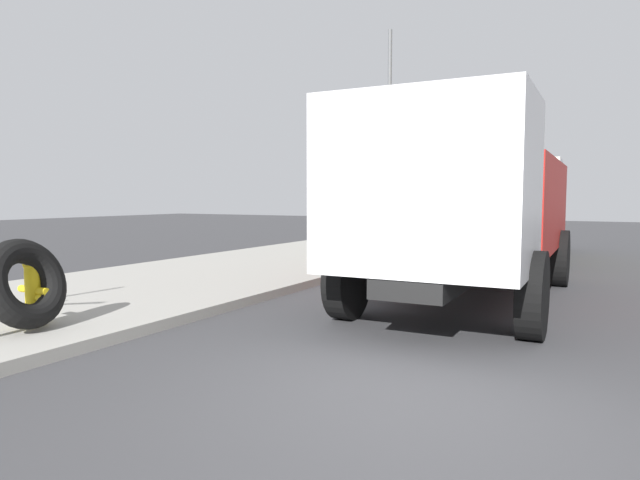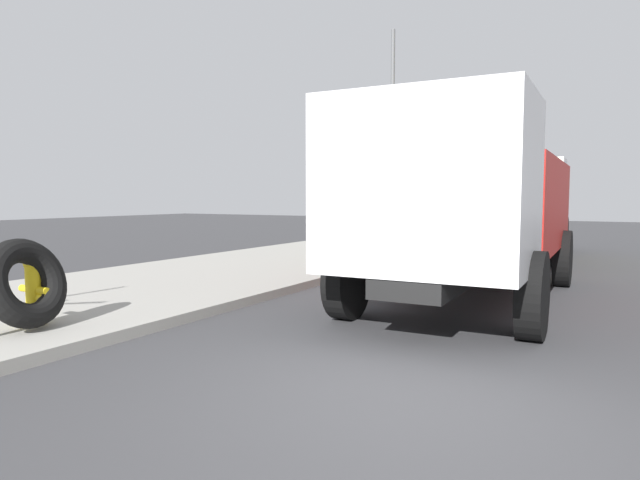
% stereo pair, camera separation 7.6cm
% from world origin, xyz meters
% --- Properties ---
extents(ground_plane, '(80.00, 80.00, 0.00)m').
position_xyz_m(ground_plane, '(0.00, 0.00, 0.00)').
color(ground_plane, '#38383A').
extents(fire_hydrant, '(0.23, 0.51, 0.89)m').
position_xyz_m(fire_hydrant, '(0.11, 5.15, 0.63)').
color(fire_hydrant, yellow).
rests_on(fire_hydrant, sidewalk_curb).
extents(loose_tire, '(1.18, 0.77, 1.14)m').
position_xyz_m(loose_tire, '(-0.11, 4.98, 0.72)').
color(loose_tire, black).
rests_on(loose_tire, sidewalk_curb).
extents(dump_truck_red, '(7.06, 2.93, 3.00)m').
position_xyz_m(dump_truck_red, '(5.07, 1.00, 1.61)').
color(dump_truck_red, red).
rests_on(dump_truck_red, ground).
extents(dump_truck_yellow, '(7.11, 3.05, 3.00)m').
position_xyz_m(dump_truck_yellow, '(13.17, 1.71, 1.61)').
color(dump_truck_yellow, gold).
rests_on(dump_truck_yellow, ground).
extents(street_light_pole, '(0.12, 0.12, 6.68)m').
position_xyz_m(street_light_pole, '(11.96, 5.17, 3.49)').
color(street_light_pole, '#595B5E').
rests_on(street_light_pole, sidewalk_curb).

